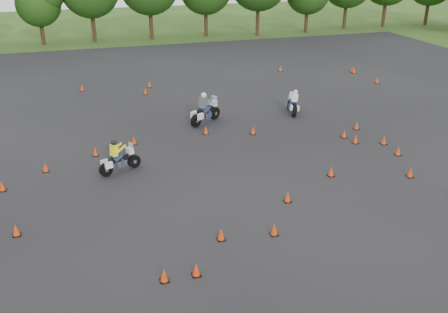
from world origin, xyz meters
TOP-DOWN VIEW (x-y plane):
  - ground at (0.00, 0.00)m, footprint 140.00×140.00m
  - asphalt_pad at (0.00, 6.00)m, footprint 62.00×62.00m
  - treeline at (2.87, 34.84)m, footprint 87.12×32.37m
  - traffic_cones at (0.67, 5.18)m, footprint 32.56×32.64m
  - rider_grey at (1.23, 11.88)m, footprint 2.52×2.10m
  - rider_yellow at (-4.48, 6.32)m, footprint 2.25×1.45m
  - rider_white at (6.97, 12.01)m, footprint 1.08×2.16m

SIDE VIEW (x-z plane):
  - ground at x=0.00m, z-range 0.00..0.00m
  - asphalt_pad at x=0.00m, z-range 0.01..0.01m
  - traffic_cones at x=0.67m, z-range 0.01..0.46m
  - rider_white at x=6.97m, z-range 0.00..1.60m
  - rider_yellow at x=-4.48m, z-range 0.00..1.67m
  - rider_grey at x=1.23m, z-range 0.00..1.96m
  - treeline at x=2.87m, z-range -0.67..9.92m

